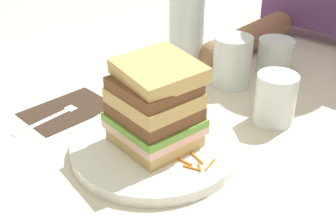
{
  "coord_description": "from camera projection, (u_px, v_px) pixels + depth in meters",
  "views": [
    {
      "loc": [
        0.4,
        -0.42,
        0.4
      ],
      "look_at": [
        0.01,
        0.02,
        0.06
      ],
      "focal_mm": 48.6,
      "sensor_mm": 36.0,
      "label": 1
    }
  ],
  "objects": [
    {
      "name": "empty_tumbler_0",
      "position": [
        232.0,
        61.0,
        0.87
      ],
      "size": [
        0.07,
        0.07,
        0.1
      ],
      "primitive_type": "cylinder",
      "color": "silver",
      "rests_on": "ground_plane"
    },
    {
      "name": "carrot_shred_2",
      "position": [
        130.0,
        126.0,
        0.72
      ],
      "size": [
        0.01,
        0.02,
        0.0
      ],
      "primitive_type": "cylinder",
      "rotation": [
        0.0,
        1.57,
        4.96
      ],
      "color": "orange",
      "rests_on": "main_plate"
    },
    {
      "name": "fork",
      "position": [
        57.0,
        113.0,
        0.79
      ],
      "size": [
        0.02,
        0.17,
        0.0
      ],
      "color": "silver",
      "rests_on": "napkin_dark"
    },
    {
      "name": "napkin_dark",
      "position": [
        67.0,
        110.0,
        0.8
      ],
      "size": [
        0.11,
        0.15,
        0.0
      ],
      "primitive_type": "cube",
      "rotation": [
        0.0,
        0.0,
        -0.08
      ],
      "color": "#38281E",
      "rests_on": "ground_plane"
    },
    {
      "name": "knife",
      "position": [
        241.0,
        194.0,
        0.61
      ],
      "size": [
        0.02,
        0.2,
        0.0
      ],
      "color": "silver",
      "rests_on": "ground_plane"
    },
    {
      "name": "carrot_shred_5",
      "position": [
        191.0,
        168.0,
        0.63
      ],
      "size": [
        0.02,
        0.01,
        0.0
      ],
      "primitive_type": "cylinder",
      "rotation": [
        0.0,
        1.57,
        3.44
      ],
      "color": "orange",
      "rests_on": "main_plate"
    },
    {
      "name": "juice_glass",
      "position": [
        275.0,
        101.0,
        0.75
      ],
      "size": [
        0.07,
        0.07,
        0.09
      ],
      "color": "white",
      "rests_on": "ground_plane"
    },
    {
      "name": "carrot_shred_3",
      "position": [
        116.0,
        125.0,
        0.72
      ],
      "size": [
        0.02,
        0.0,
        0.0
      ],
      "primitive_type": "cylinder",
      "rotation": [
        0.0,
        1.57,
        3.09
      ],
      "color": "orange",
      "rests_on": "main_plate"
    },
    {
      "name": "main_plate",
      "position": [
        155.0,
        147.0,
        0.69
      ],
      "size": [
        0.25,
        0.25,
        0.02
      ],
      "primitive_type": "cylinder",
      "color": "white",
      "rests_on": "ground_plane"
    },
    {
      "name": "empty_tumbler_1",
      "position": [
        276.0,
        56.0,
        0.92
      ],
      "size": [
        0.07,
        0.07,
        0.07
      ],
      "primitive_type": "cylinder",
      "color": "silver",
      "rests_on": "ground_plane"
    },
    {
      "name": "carrot_shred_1",
      "position": [
        118.0,
        121.0,
        0.74
      ],
      "size": [
        0.03,
        0.01,
        0.0
      ],
      "primitive_type": "cylinder",
      "rotation": [
        0.0,
        1.57,
        0.35
      ],
      "color": "orange",
      "rests_on": "main_plate"
    },
    {
      "name": "carrot_shred_9",
      "position": [
        196.0,
        159.0,
        0.65
      ],
      "size": [
        0.03,
        0.01,
        0.0
      ],
      "primitive_type": "cylinder",
      "rotation": [
        0.0,
        1.57,
        2.81
      ],
      "color": "orange",
      "rests_on": "main_plate"
    },
    {
      "name": "carrot_shred_8",
      "position": [
        208.0,
        166.0,
        0.63
      ],
      "size": [
        0.01,
        0.03,
        0.0
      ],
      "primitive_type": "cylinder",
      "rotation": [
        0.0,
        1.57,
        1.76
      ],
      "color": "orange",
      "rests_on": "main_plate"
    },
    {
      "name": "carrot_shred_7",
      "position": [
        199.0,
        167.0,
        0.63
      ],
      "size": [
        0.02,
        0.02,
        0.0
      ],
      "primitive_type": "cylinder",
      "rotation": [
        0.0,
        1.57,
        2.36
      ],
      "color": "orange",
      "rests_on": "main_plate"
    },
    {
      "name": "water_bottle",
      "position": [
        187.0,
        16.0,
        0.92
      ],
      "size": [
        0.07,
        0.07,
        0.24
      ],
      "color": "silver",
      "rests_on": "ground_plane"
    },
    {
      "name": "carrot_shred_6",
      "position": [
        185.0,
        162.0,
        0.64
      ],
      "size": [
        0.02,
        0.0,
        0.0
      ],
      "primitive_type": "cylinder",
      "rotation": [
        0.0,
        1.57,
        3.19
      ],
      "color": "orange",
      "rests_on": "main_plate"
    },
    {
      "name": "carrot_shred_4",
      "position": [
        129.0,
        115.0,
        0.75
      ],
      "size": [
        0.01,
        0.03,
        0.0
      ],
      "primitive_type": "cylinder",
      "rotation": [
        0.0,
        1.57,
        4.51
      ],
      "color": "orange",
      "rests_on": "main_plate"
    },
    {
      "name": "sandwich",
      "position": [
        155.0,
        106.0,
        0.65
      ],
      "size": [
        0.13,
        0.13,
        0.13
      ],
      "color": "tan",
      "rests_on": "main_plate"
    },
    {
      "name": "ground_plane",
      "position": [
        153.0,
        146.0,
        0.71
      ],
      "size": [
        3.0,
        3.0,
        0.0
      ],
      "primitive_type": "plane",
      "color": "beige"
    },
    {
      "name": "carrot_shred_0",
      "position": [
        118.0,
        119.0,
        0.74
      ],
      "size": [
        0.02,
        0.03,
        0.0
      ],
      "primitive_type": "cylinder",
      "rotation": [
        0.0,
        1.57,
        4.19
      ],
      "color": "orange",
      "rests_on": "main_plate"
    }
  ]
}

